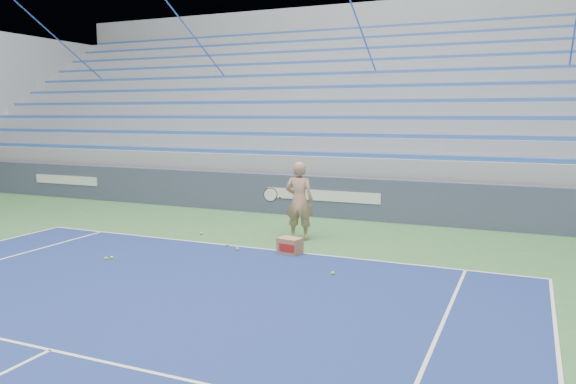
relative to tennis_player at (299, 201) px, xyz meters
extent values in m
cube|color=white|center=(-0.44, -1.15, -0.86)|extent=(10.97, 0.05, 0.00)
cube|color=white|center=(-0.44, -6.64, -0.86)|extent=(8.23, 0.05, 0.00)
cube|color=#3E455F|center=(-0.44, 2.85, -0.32)|extent=(30.00, 0.30, 1.10)
cube|color=white|center=(-9.44, 2.69, -0.27)|extent=(2.60, 0.02, 0.28)
cube|color=white|center=(-0.44, 2.69, -0.27)|extent=(3.20, 0.02, 0.28)
cube|color=#979A9F|center=(-0.44, 7.40, -0.32)|extent=(30.00, 8.50, 1.10)
cube|color=#979A9F|center=(-0.44, 7.40, 0.48)|extent=(30.00, 8.50, 0.50)
cube|color=#315BB3|center=(-0.44, 3.52, 0.78)|extent=(29.60, 0.42, 0.11)
cube|color=#979A9F|center=(-0.44, 7.82, 0.98)|extent=(30.00, 7.65, 0.50)
cube|color=#315BB3|center=(-0.44, 4.37, 1.28)|extent=(29.60, 0.42, 0.11)
cube|color=#979A9F|center=(-0.44, 8.25, 1.48)|extent=(30.00, 6.80, 0.50)
cube|color=#315BB3|center=(-0.44, 5.22, 1.78)|extent=(29.60, 0.42, 0.11)
cube|color=#979A9F|center=(-0.44, 8.67, 1.98)|extent=(30.00, 5.95, 0.50)
cube|color=#315BB3|center=(-0.44, 6.07, 2.28)|extent=(29.60, 0.42, 0.11)
cube|color=#979A9F|center=(-0.44, 9.10, 2.48)|extent=(30.00, 5.10, 0.50)
cube|color=#315BB3|center=(-0.44, 6.92, 2.78)|extent=(29.60, 0.42, 0.11)
cube|color=#979A9F|center=(-0.44, 9.52, 2.98)|extent=(30.00, 4.25, 0.50)
cube|color=#315BB3|center=(-0.44, 7.77, 3.28)|extent=(29.60, 0.42, 0.11)
cube|color=#979A9F|center=(-0.44, 9.95, 3.48)|extent=(30.00, 3.40, 0.50)
cube|color=#315BB3|center=(-0.44, 8.62, 3.78)|extent=(29.60, 0.42, 0.11)
cube|color=#979A9F|center=(-0.44, 10.37, 3.98)|extent=(30.00, 2.55, 0.50)
cube|color=#315BB3|center=(-0.44, 9.47, 4.28)|extent=(29.60, 0.42, 0.11)
cube|color=#979A9F|center=(-0.44, 10.80, 4.48)|extent=(30.00, 1.70, 0.50)
cube|color=#315BB3|center=(-0.44, 10.32, 4.78)|extent=(29.60, 0.42, 0.11)
cube|color=#979A9F|center=(-0.44, 11.22, 4.98)|extent=(30.00, 0.85, 0.50)
cube|color=#315BB3|center=(-0.44, 11.17, 5.28)|extent=(29.60, 0.42, 0.11)
cube|color=#979A9F|center=(-15.59, 7.40, 2.18)|extent=(0.30, 8.80, 6.10)
cube|color=#979A9F|center=(-0.44, 11.95, 2.78)|extent=(31.00, 0.40, 7.30)
cylinder|color=blue|center=(-12.44, 7.40, 3.73)|extent=(0.05, 8.53, 5.04)
cylinder|color=blue|center=(-6.44, 7.40, 3.73)|extent=(0.05, 8.53, 5.04)
cylinder|color=blue|center=(-0.44, 7.40, 3.73)|extent=(0.05, 8.53, 5.04)
cylinder|color=blue|center=(5.56, 7.40, 3.73)|extent=(0.05, 8.53, 5.04)
imported|color=tan|center=(0.00, 0.00, 0.00)|extent=(0.67, 0.48, 1.74)
cylinder|color=black|center=(-0.35, -0.25, 0.08)|extent=(0.12, 0.27, 0.08)
cylinder|color=beige|center=(-0.45, -0.53, 0.18)|extent=(0.29, 0.16, 0.28)
torus|color=black|center=(-0.45, -0.53, 0.18)|extent=(0.31, 0.18, 0.30)
cube|color=#A0734D|center=(0.34, -1.28, -0.71)|extent=(0.49, 0.41, 0.33)
cube|color=#B21E19|center=(0.34, -1.46, -0.71)|extent=(0.35, 0.08, 0.15)
sphere|color=#A9DB2C|center=(-1.12, -1.23, -0.84)|extent=(0.07, 0.07, 0.07)
sphere|color=#A9DB2C|center=(1.60, -2.35, -0.84)|extent=(0.07, 0.07, 0.07)
sphere|color=#A9DB2C|center=(-2.64, -3.03, -0.84)|extent=(0.07, 0.07, 0.07)
sphere|color=#A9DB2C|center=(-0.76, -1.45, -0.84)|extent=(0.07, 0.07, 0.07)
sphere|color=#A9DB2C|center=(-2.69, -3.12, -0.84)|extent=(0.07, 0.07, 0.07)
sphere|color=#A9DB2C|center=(-2.26, -0.44, -0.84)|extent=(0.07, 0.07, 0.07)
camera|label=1|loc=(4.62, -11.28, 1.90)|focal=35.00mm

